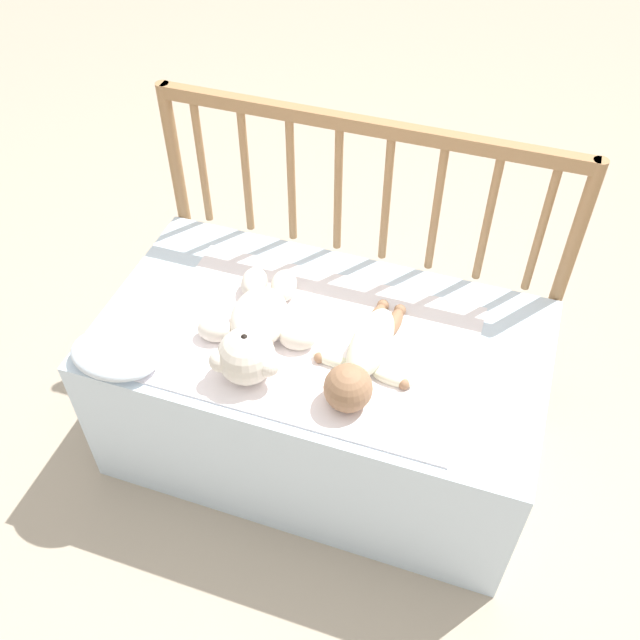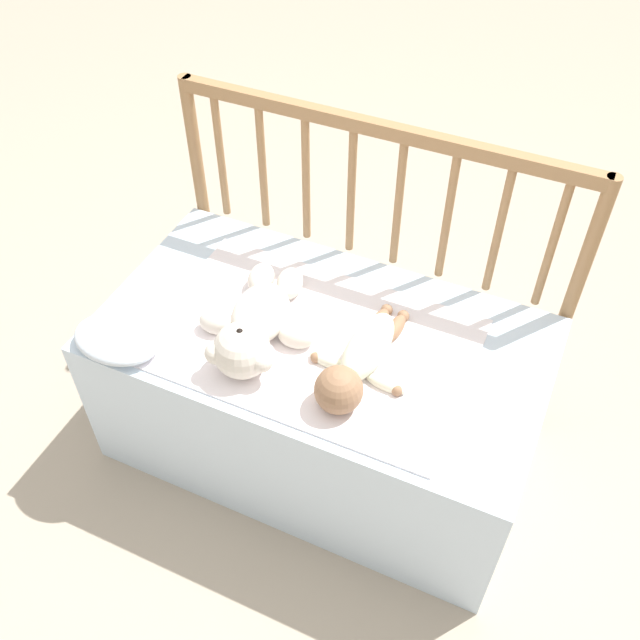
# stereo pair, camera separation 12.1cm
# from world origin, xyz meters

# --- Properties ---
(ground_plane) EXTENTS (12.00, 12.00, 0.00)m
(ground_plane) POSITION_xyz_m (0.00, 0.00, 0.00)
(ground_plane) COLOR tan
(crib_mattress) EXTENTS (1.13, 0.62, 0.47)m
(crib_mattress) POSITION_xyz_m (0.00, 0.00, 0.23)
(crib_mattress) COLOR silver
(crib_mattress) RESTS_ON ground_plane
(crib_rail) EXTENTS (1.13, 0.04, 0.88)m
(crib_rail) POSITION_xyz_m (-0.00, 0.34, 0.61)
(crib_rail) COLOR #997047
(crib_rail) RESTS_ON ground_plane
(blanket) EXTENTS (0.78, 0.51, 0.01)m
(blanket) POSITION_xyz_m (-0.01, -0.03, 0.47)
(blanket) COLOR white
(blanket) RESTS_ON crib_mattress
(teddy_bear) EXTENTS (0.30, 0.41, 0.14)m
(teddy_bear) POSITION_xyz_m (-0.14, -0.09, 0.52)
(teddy_bear) COLOR silver
(teddy_bear) RESTS_ON crib_mattress
(baby) EXTENTS (0.25, 0.39, 0.11)m
(baby) POSITION_xyz_m (0.13, -0.08, 0.51)
(baby) COLOR #EAEACC
(baby) RESTS_ON crib_mattress
(small_pillow) EXTENTS (0.23, 0.16, 0.06)m
(small_pillow) POSITION_xyz_m (-0.44, -0.25, 0.50)
(small_pillow) COLOR silver
(small_pillow) RESTS_ON crib_mattress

